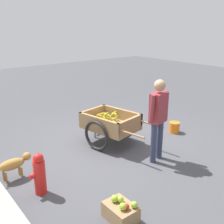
{
  "coord_description": "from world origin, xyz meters",
  "views": [
    {
      "loc": [
        -4.09,
        3.27,
        2.49
      ],
      "look_at": [
        0.06,
        -0.02,
        0.75
      ],
      "focal_mm": 43.43,
      "sensor_mm": 36.0,
      "label": 1
    }
  ],
  "objects_px": {
    "fire_hydrant": "(39,174)",
    "apple_crate": "(121,211)",
    "vendor_person": "(158,114)",
    "fruit_cart": "(110,124)",
    "plastic_bucket": "(174,127)",
    "dog": "(14,164)"
  },
  "relations": [
    {
      "from": "dog",
      "to": "apple_crate",
      "type": "relative_size",
      "value": 1.53
    },
    {
      "from": "fruit_cart",
      "to": "fire_hydrant",
      "type": "distance_m",
      "value": 2.11
    },
    {
      "from": "plastic_bucket",
      "to": "vendor_person",
      "type": "bearing_deg",
      "value": 116.28
    },
    {
      "from": "plastic_bucket",
      "to": "apple_crate",
      "type": "relative_size",
      "value": 0.57
    },
    {
      "from": "dog",
      "to": "apple_crate",
      "type": "xyz_separation_m",
      "value": [
        -1.88,
        -0.74,
        -0.14
      ]
    },
    {
      "from": "fruit_cart",
      "to": "fire_hydrant",
      "type": "relative_size",
      "value": 2.63
    },
    {
      "from": "dog",
      "to": "fire_hydrant",
      "type": "height_order",
      "value": "fire_hydrant"
    },
    {
      "from": "vendor_person",
      "to": "fire_hydrant",
      "type": "relative_size",
      "value": 2.33
    },
    {
      "from": "dog",
      "to": "apple_crate",
      "type": "distance_m",
      "value": 2.03
    },
    {
      "from": "vendor_person",
      "to": "apple_crate",
      "type": "bearing_deg",
      "value": 118.04
    },
    {
      "from": "fire_hydrant",
      "to": "apple_crate",
      "type": "xyz_separation_m",
      "value": [
        -1.22,
        -0.58,
        -0.2
      ]
    },
    {
      "from": "vendor_person",
      "to": "plastic_bucket",
      "type": "bearing_deg",
      "value": -63.72
    },
    {
      "from": "fire_hydrant",
      "to": "dog",
      "type": "bearing_deg",
      "value": 13.31
    },
    {
      "from": "fruit_cart",
      "to": "apple_crate",
      "type": "distance_m",
      "value": 2.44
    },
    {
      "from": "fruit_cart",
      "to": "fire_hydrant",
      "type": "xyz_separation_m",
      "value": [
        -0.77,
        1.97,
        -0.1
      ]
    },
    {
      "from": "fruit_cart",
      "to": "fire_hydrant",
      "type": "bearing_deg",
      "value": 111.38
    },
    {
      "from": "fire_hydrant",
      "to": "plastic_bucket",
      "type": "height_order",
      "value": "fire_hydrant"
    },
    {
      "from": "fruit_cart",
      "to": "plastic_bucket",
      "type": "relative_size",
      "value": 7.06
    },
    {
      "from": "vendor_person",
      "to": "fire_hydrant",
      "type": "bearing_deg",
      "value": 80.43
    },
    {
      "from": "dog",
      "to": "plastic_bucket",
      "type": "xyz_separation_m",
      "value": [
        -0.35,
        -3.7,
        -0.15
      ]
    },
    {
      "from": "vendor_person",
      "to": "dog",
      "type": "bearing_deg",
      "value": 66.21
    },
    {
      "from": "dog",
      "to": "apple_crate",
      "type": "height_order",
      "value": "dog"
    }
  ]
}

